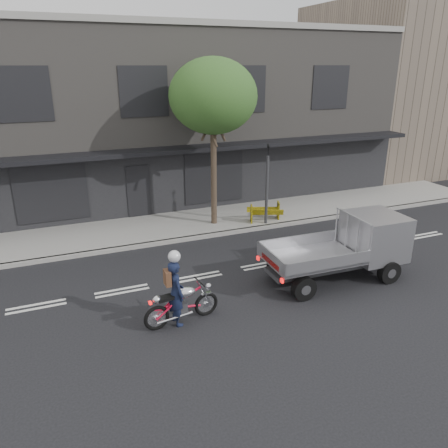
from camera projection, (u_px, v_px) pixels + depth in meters
ground at (197, 277)px, 14.03m from camera, size 80.00×80.00×0.00m
sidewalk at (160, 228)px, 18.09m from camera, size 32.00×3.20×0.15m
kerb at (171, 241)px, 16.70m from camera, size 32.00×0.20×0.15m
building_main at (124, 115)px, 22.47m from camera, size 26.00×10.00×8.00m
building_neighbour at (423, 87)px, 29.24m from camera, size 14.00×10.00×10.00m
street_tree at (213, 97)px, 16.64m from camera, size 3.40×3.40×6.74m
traffic_light_pole at (267, 189)px, 17.86m from camera, size 0.12×0.12×3.50m
motorcycle at (182, 303)px, 11.42m from camera, size 2.11×0.61×1.09m
rider at (176, 293)px, 11.25m from camera, size 0.50×0.70×1.78m
flatbed_ute at (363, 240)px, 13.85m from camera, size 4.55×1.99×2.08m
construction_barrier at (267, 213)px, 18.43m from camera, size 1.48×1.00×0.77m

